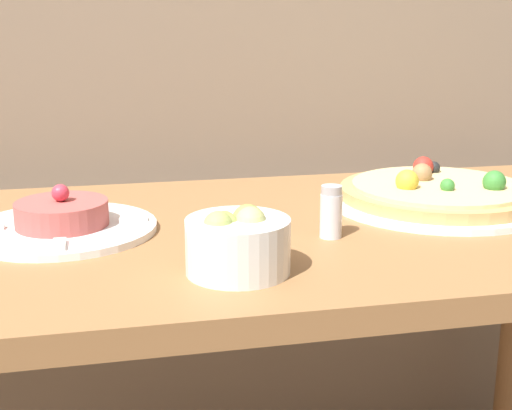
# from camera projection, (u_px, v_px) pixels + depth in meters

# --- Properties ---
(dining_table) EXTENTS (1.41, 0.62, 0.74)m
(dining_table) POSITION_uv_depth(u_px,v_px,m) (228.00, 300.00, 1.04)
(dining_table) COLOR olive
(dining_table) RESTS_ON ground_plane
(pizza_plate) EXTENTS (0.34, 0.34, 0.06)m
(pizza_plate) POSITION_uv_depth(u_px,v_px,m) (438.00, 194.00, 1.13)
(pizza_plate) COLOR white
(pizza_plate) RESTS_ON dining_table
(tartare_plate) EXTENTS (0.26, 0.26, 0.07)m
(tartare_plate) POSITION_uv_depth(u_px,v_px,m) (62.00, 221.00, 0.99)
(tartare_plate) COLOR white
(tartare_plate) RESTS_ON dining_table
(small_bowl) EXTENTS (0.12, 0.12, 0.08)m
(small_bowl) POSITION_uv_depth(u_px,v_px,m) (238.00, 242.00, 0.83)
(small_bowl) COLOR white
(small_bowl) RESTS_ON dining_table
(salt_shaker) EXTENTS (0.03, 0.03, 0.07)m
(salt_shaker) POSITION_uv_depth(u_px,v_px,m) (331.00, 212.00, 0.96)
(salt_shaker) COLOR silver
(salt_shaker) RESTS_ON dining_table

